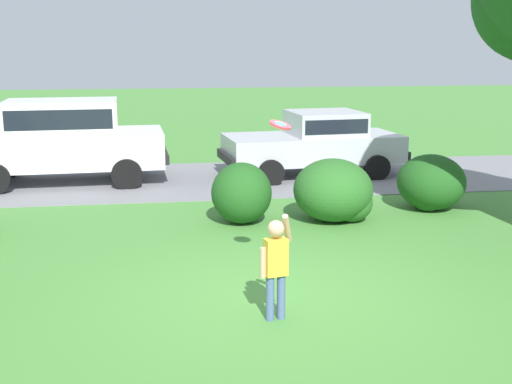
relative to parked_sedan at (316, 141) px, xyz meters
name	(u,v)px	position (x,y,z in m)	size (l,w,h in m)	color
ground_plane	(275,295)	(-2.39, -7.80, -0.85)	(80.00, 80.00, 0.00)	#478438
driveway_strip	(220,179)	(-2.39, -0.21, -0.84)	(28.00, 4.40, 0.02)	slate
shrub_centre_left	(242,193)	(-2.36, -4.17, -0.30)	(1.09, 1.20, 1.10)	#1E511C
shrub_centre	(336,192)	(-0.65, -4.29, -0.31)	(1.44, 1.48, 1.15)	#286023
shrub_centre_right	(431,184)	(1.41, -3.72, -0.34)	(1.31, 1.39, 1.08)	#1E511C
parked_sedan	(316,141)	(0.00, 0.00, 0.00)	(4.55, 2.40, 1.56)	silver
parked_suv	(63,137)	(-5.96, -0.12, 0.23)	(4.78, 2.27, 1.92)	white
child_thrower	(276,261)	(-2.51, -8.56, -0.13)	(0.42, 0.32, 1.29)	#4C608C
frisbee	(280,125)	(-2.29, -7.60, 1.34)	(0.29, 0.28, 0.15)	red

